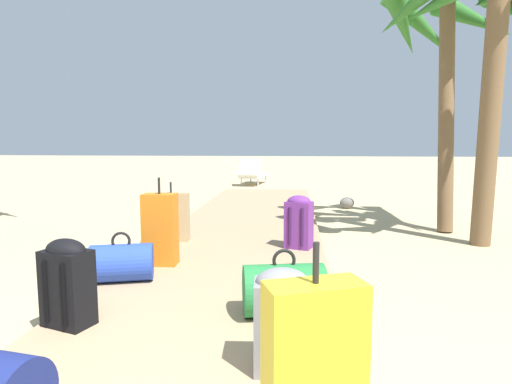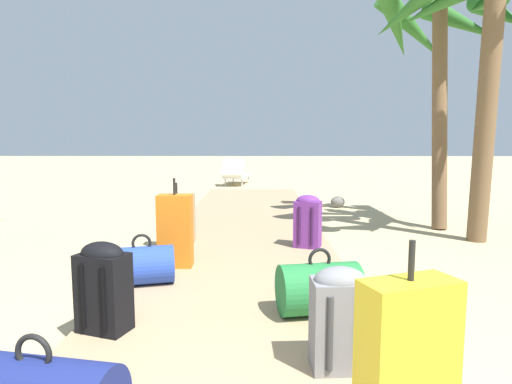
{
  "view_description": "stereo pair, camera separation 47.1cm",
  "coord_description": "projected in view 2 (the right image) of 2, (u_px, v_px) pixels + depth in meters",
  "views": [
    {
      "loc": [
        0.66,
        -0.64,
        1.3
      ],
      "look_at": [
        0.13,
        5.52,
        0.55
      ],
      "focal_mm": 30.4,
      "sensor_mm": 36.0,
      "label": 1
    },
    {
      "loc": [
        0.19,
        -0.67,
        1.3
      ],
      "look_at": [
        0.13,
        5.52,
        0.55
      ],
      "focal_mm": 30.4,
      "sensor_mm": 36.0,
      "label": 2
    }
  ],
  "objects": [
    {
      "name": "rock_right_mid",
      "position": [
        338.0,
        202.0,
        8.35
      ],
      "size": [
        0.32,
        0.27,
        0.21
      ],
      "primitive_type": "ellipsoid",
      "rotation": [
        0.0,
        0.0,
        0.23
      ],
      "color": "slate",
      "rests_on": "ground"
    },
    {
      "name": "backpack_black",
      "position": [
        103.0,
        284.0,
        2.74
      ],
      "size": [
        0.36,
        0.29,
        0.58
      ],
      "color": "black",
      "rests_on": "boardwalk"
    },
    {
      "name": "backpack_grey",
      "position": [
        339.0,
        316.0,
        2.29
      ],
      "size": [
        0.3,
        0.24,
        0.56
      ],
      "color": "slate",
      "rests_on": "boardwalk"
    },
    {
      "name": "suitcase_tan",
      "position": [
        177.0,
        218.0,
        5.15
      ],
      "size": [
        0.42,
        0.17,
        0.72
      ],
      "color": "tan",
      "rests_on": "boardwalk"
    },
    {
      "name": "suitcase_yellow",
      "position": [
        407.0,
        370.0,
        1.64
      ],
      "size": [
        0.4,
        0.29,
        0.85
      ],
      "color": "gold",
      "rests_on": "boardwalk"
    },
    {
      "name": "palm_tree_far_right",
      "position": [
        443.0,
        26.0,
        6.2
      ],
      "size": [
        2.14,
        2.12,
        3.61
      ],
      "color": "brown",
      "rests_on": "ground"
    },
    {
      "name": "backpack_purple",
      "position": [
        308.0,
        220.0,
        4.91
      ],
      "size": [
        0.34,
        0.29,
        0.6
      ],
      "color": "#6B2D84",
      "rests_on": "boardwalk"
    },
    {
      "name": "ground_plane",
      "position": [
        243.0,
        257.0,
        4.81
      ],
      "size": [
        60.0,
        60.0,
        0.0
      ],
      "primitive_type": "plane",
      "color": "tan"
    },
    {
      "name": "lounge_chair",
      "position": [
        236.0,
        174.0,
        12.53
      ],
      "size": [
        0.81,
        1.62,
        0.77
      ],
      "color": "white",
      "rests_on": "ground"
    },
    {
      "name": "suitcase_orange",
      "position": [
        175.0,
        231.0,
        4.15
      ],
      "size": [
        0.32,
        0.19,
        0.86
      ],
      "color": "orange",
      "rests_on": "boardwalk"
    },
    {
      "name": "duffel_bag_blue",
      "position": [
        142.0,
        265.0,
        3.66
      ],
      "size": [
        0.59,
        0.45,
        0.43
      ],
      "color": "#2847B7",
      "rests_on": "boardwalk"
    },
    {
      "name": "boardwalk",
      "position": [
        246.0,
        234.0,
        5.8
      ],
      "size": [
        2.03,
        10.05,
        0.08
      ],
      "primitive_type": "cube",
      "color": "tan",
      "rests_on": "ground"
    },
    {
      "name": "duffel_bag_green",
      "position": [
        319.0,
        288.0,
        3.04
      ],
      "size": [
        0.62,
        0.45,
        0.47
      ],
      "color": "#237538",
      "rests_on": "boardwalk"
    }
  ]
}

